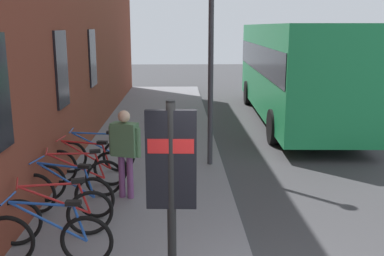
{
  "coord_description": "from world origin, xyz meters",
  "views": [
    {
      "loc": [
        -4.01,
        1.04,
        3.28
      ],
      "look_at": [
        3.33,
        0.81,
        1.61
      ],
      "focal_mm": 41.98,
      "sensor_mm": 36.0,
      "label": 1
    }
  ],
  "objects_px": {
    "bicycle_by_door": "(76,179)",
    "street_lamp": "(211,37)",
    "bicycle_end_of_row": "(55,216)",
    "bicycle_far_end": "(86,166)",
    "bicycle_mid_rack": "(66,194)",
    "bicycle_leaning_wall": "(95,155)",
    "transit_info_sign": "(171,173)",
    "pedestrian_by_facade": "(125,145)",
    "city_bus": "(293,66)",
    "bicycle_beside_lamp": "(48,239)"
  },
  "relations": [
    {
      "from": "bicycle_by_door",
      "to": "city_bus",
      "type": "relative_size",
      "value": 0.16
    },
    {
      "from": "bicycle_mid_rack",
      "to": "street_lamp",
      "type": "distance_m",
      "value": 4.66
    },
    {
      "from": "bicycle_mid_rack",
      "to": "bicycle_leaning_wall",
      "type": "height_order",
      "value": "same"
    },
    {
      "from": "bicycle_mid_rack",
      "to": "bicycle_by_door",
      "type": "height_order",
      "value": "same"
    },
    {
      "from": "city_bus",
      "to": "bicycle_by_door",
      "type": "bearing_deg",
      "value": 142.18
    },
    {
      "from": "bicycle_leaning_wall",
      "to": "city_bus",
      "type": "xyz_separation_m",
      "value": [
        6.07,
        -5.87,
        1.41
      ]
    },
    {
      "from": "bicycle_end_of_row",
      "to": "street_lamp",
      "type": "bearing_deg",
      "value": -34.45
    },
    {
      "from": "bicycle_leaning_wall",
      "to": "pedestrian_by_facade",
      "type": "bearing_deg",
      "value": -151.01
    },
    {
      "from": "bicycle_mid_rack",
      "to": "bicycle_far_end",
      "type": "xyz_separation_m",
      "value": [
        1.53,
        -0.03,
        0.0
      ]
    },
    {
      "from": "bicycle_end_of_row",
      "to": "bicycle_far_end",
      "type": "bearing_deg",
      "value": 0.61
    },
    {
      "from": "bicycle_end_of_row",
      "to": "transit_info_sign",
      "type": "height_order",
      "value": "transit_info_sign"
    },
    {
      "from": "bicycle_far_end",
      "to": "bicycle_leaning_wall",
      "type": "xyz_separation_m",
      "value": [
        0.8,
        -0.05,
        0.0
      ]
    },
    {
      "from": "bicycle_by_door",
      "to": "street_lamp",
      "type": "relative_size",
      "value": 0.36
    },
    {
      "from": "bicycle_leaning_wall",
      "to": "transit_info_sign",
      "type": "xyz_separation_m",
      "value": [
        -4.91,
        -1.76,
        1.21
      ]
    },
    {
      "from": "bicycle_mid_rack",
      "to": "city_bus",
      "type": "xyz_separation_m",
      "value": [
        8.4,
        -5.95,
        1.41
      ]
    },
    {
      "from": "bicycle_far_end",
      "to": "pedestrian_by_facade",
      "type": "distance_m",
      "value": 1.32
    },
    {
      "from": "bicycle_far_end",
      "to": "pedestrian_by_facade",
      "type": "bearing_deg",
      "value": -129.09
    },
    {
      "from": "pedestrian_by_facade",
      "to": "street_lamp",
      "type": "distance_m",
      "value": 3.3
    },
    {
      "from": "street_lamp",
      "to": "bicycle_leaning_wall",
      "type": "bearing_deg",
      "value": 101.95
    },
    {
      "from": "bicycle_far_end",
      "to": "pedestrian_by_facade",
      "type": "height_order",
      "value": "pedestrian_by_facade"
    },
    {
      "from": "transit_info_sign",
      "to": "bicycle_by_door",
      "type": "bearing_deg",
      "value": 28.73
    },
    {
      "from": "pedestrian_by_facade",
      "to": "bicycle_leaning_wall",
      "type": "bearing_deg",
      "value": 28.99
    },
    {
      "from": "bicycle_end_of_row",
      "to": "bicycle_leaning_wall",
      "type": "bearing_deg",
      "value": -0.37
    },
    {
      "from": "bicycle_leaning_wall",
      "to": "bicycle_far_end",
      "type": "bearing_deg",
      "value": 176.68
    },
    {
      "from": "bicycle_mid_rack",
      "to": "bicycle_by_door",
      "type": "distance_m",
      "value": 0.75
    },
    {
      "from": "bicycle_end_of_row",
      "to": "street_lamp",
      "type": "xyz_separation_m",
      "value": [
        3.78,
        -2.59,
        2.53
      ]
    },
    {
      "from": "bicycle_leaning_wall",
      "to": "city_bus",
      "type": "height_order",
      "value": "city_bus"
    },
    {
      "from": "bicycle_far_end",
      "to": "transit_info_sign",
      "type": "bearing_deg",
      "value": -156.31
    },
    {
      "from": "street_lamp",
      "to": "pedestrian_by_facade",
      "type": "bearing_deg",
      "value": 140.28
    },
    {
      "from": "bicycle_by_door",
      "to": "bicycle_leaning_wall",
      "type": "bearing_deg",
      "value": -2.44
    },
    {
      "from": "bicycle_far_end",
      "to": "street_lamp",
      "type": "distance_m",
      "value": 3.88
    },
    {
      "from": "bicycle_mid_rack",
      "to": "street_lamp",
      "type": "relative_size",
      "value": 0.36
    },
    {
      "from": "bicycle_far_end",
      "to": "bicycle_beside_lamp",
      "type": "bearing_deg",
      "value": -177.59
    },
    {
      "from": "bicycle_beside_lamp",
      "to": "street_lamp",
      "type": "height_order",
      "value": "street_lamp"
    },
    {
      "from": "bicycle_leaning_wall",
      "to": "pedestrian_by_facade",
      "type": "relative_size",
      "value": 1.06
    },
    {
      "from": "bicycle_mid_rack",
      "to": "pedestrian_by_facade",
      "type": "bearing_deg",
      "value": -49.2
    },
    {
      "from": "bicycle_by_door",
      "to": "bicycle_end_of_row",
      "type": "bearing_deg",
      "value": -178.38
    },
    {
      "from": "bicycle_beside_lamp",
      "to": "bicycle_by_door",
      "type": "xyz_separation_m",
      "value": [
        2.4,
        0.16,
        0.0
      ]
    },
    {
      "from": "bicycle_by_door",
      "to": "street_lamp",
      "type": "xyz_separation_m",
      "value": [
        2.13,
        -2.64,
        2.53
      ]
    },
    {
      "from": "bicycle_far_end",
      "to": "bicycle_end_of_row",
      "type": "bearing_deg",
      "value": -179.39
    },
    {
      "from": "bicycle_mid_rack",
      "to": "bicycle_far_end",
      "type": "relative_size",
      "value": 0.99
    },
    {
      "from": "bicycle_end_of_row",
      "to": "bicycle_mid_rack",
      "type": "relative_size",
      "value": 0.98
    },
    {
      "from": "bicycle_mid_rack",
      "to": "bicycle_far_end",
      "type": "bearing_deg",
      "value": -1.27
    },
    {
      "from": "bicycle_leaning_wall",
      "to": "transit_info_sign",
      "type": "bearing_deg",
      "value": -160.33
    },
    {
      "from": "transit_info_sign",
      "to": "street_lamp",
      "type": "bearing_deg",
      "value": -8.52
    },
    {
      "from": "bicycle_beside_lamp",
      "to": "street_lamp",
      "type": "relative_size",
      "value": 0.36
    },
    {
      "from": "bicycle_end_of_row",
      "to": "pedestrian_by_facade",
      "type": "height_order",
      "value": "pedestrian_by_facade"
    },
    {
      "from": "transit_info_sign",
      "to": "pedestrian_by_facade",
      "type": "bearing_deg",
      "value": 15.02
    },
    {
      "from": "bicycle_far_end",
      "to": "transit_info_sign",
      "type": "relative_size",
      "value": 0.73
    },
    {
      "from": "bicycle_leaning_wall",
      "to": "pedestrian_by_facade",
      "type": "xyz_separation_m",
      "value": [
        -1.53,
        -0.85,
        0.63
      ]
    }
  ]
}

